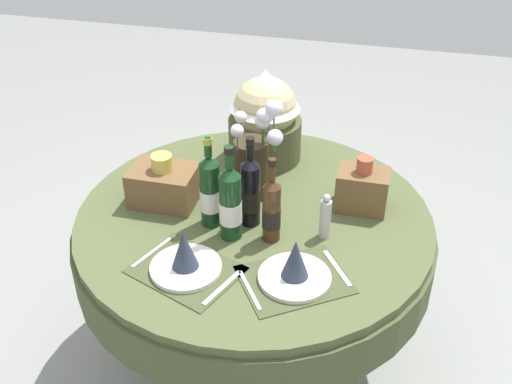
{
  "coord_description": "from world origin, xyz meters",
  "views": [
    {
      "loc": [
        0.46,
        -1.82,
        2.12
      ],
      "look_at": [
        0.0,
        0.03,
        0.85
      ],
      "focal_mm": 43.2,
      "sensor_mm": 36.0,
      "label": 1
    }
  ],
  "objects_px": {
    "wine_bottle_left": "(210,191)",
    "woven_basket_side_right": "(362,189)",
    "dining_table": "(254,243)",
    "place_setting_right": "(295,269)",
    "flower_vase": "(254,159)",
    "woven_basket_side_left": "(164,184)",
    "wine_bottle_right": "(249,191)",
    "pepper_mill": "(325,217)",
    "place_setting_left": "(185,260)",
    "wine_bottle_rear": "(230,203)",
    "wine_bottle_centre": "(272,210)",
    "gift_tub_back_centre": "(265,114)"
  },
  "relations": [
    {
      "from": "woven_basket_side_left",
      "to": "woven_basket_side_right",
      "type": "xyz_separation_m",
      "value": [
        0.74,
        0.14,
        0.01
      ]
    },
    {
      "from": "gift_tub_back_centre",
      "to": "woven_basket_side_left",
      "type": "bearing_deg",
      "value": -125.53
    },
    {
      "from": "wine_bottle_left",
      "to": "wine_bottle_rear",
      "type": "distance_m",
      "value": 0.11
    },
    {
      "from": "place_setting_left",
      "to": "wine_bottle_right",
      "type": "relative_size",
      "value": 1.16
    },
    {
      "from": "dining_table",
      "to": "woven_basket_side_right",
      "type": "relative_size",
      "value": 6.29
    },
    {
      "from": "dining_table",
      "to": "wine_bottle_centre",
      "type": "distance_m",
      "value": 0.3
    },
    {
      "from": "woven_basket_side_left",
      "to": "pepper_mill",
      "type": "bearing_deg",
      "value": -6.65
    },
    {
      "from": "wine_bottle_right",
      "to": "gift_tub_back_centre",
      "type": "bearing_deg",
      "value": 96.38
    },
    {
      "from": "place_setting_left",
      "to": "flower_vase",
      "type": "xyz_separation_m",
      "value": [
        0.11,
        0.49,
        0.12
      ]
    },
    {
      "from": "place_setting_right",
      "to": "dining_table",
      "type": "bearing_deg",
      "value": 123.94
    },
    {
      "from": "woven_basket_side_right",
      "to": "place_setting_left",
      "type": "bearing_deg",
      "value": -135.88
    },
    {
      "from": "wine_bottle_left",
      "to": "gift_tub_back_centre",
      "type": "relative_size",
      "value": 0.88
    },
    {
      "from": "place_setting_left",
      "to": "flower_vase",
      "type": "distance_m",
      "value": 0.52
    },
    {
      "from": "dining_table",
      "to": "pepper_mill",
      "type": "height_order",
      "value": "pepper_mill"
    },
    {
      "from": "place_setting_right",
      "to": "wine_bottle_left",
      "type": "height_order",
      "value": "wine_bottle_left"
    },
    {
      "from": "flower_vase",
      "to": "place_setting_left",
      "type": "bearing_deg",
      "value": -102.7
    },
    {
      "from": "wine_bottle_right",
      "to": "woven_basket_side_left",
      "type": "distance_m",
      "value": 0.36
    },
    {
      "from": "place_setting_right",
      "to": "wine_bottle_centre",
      "type": "bearing_deg",
      "value": 121.87
    },
    {
      "from": "flower_vase",
      "to": "woven_basket_side_left",
      "type": "bearing_deg",
      "value": -159.27
    },
    {
      "from": "woven_basket_side_left",
      "to": "woven_basket_side_right",
      "type": "bearing_deg",
      "value": 10.78
    },
    {
      "from": "flower_vase",
      "to": "wine_bottle_right",
      "type": "distance_m",
      "value": 0.18
    },
    {
      "from": "flower_vase",
      "to": "wine_bottle_rear",
      "type": "height_order",
      "value": "flower_vase"
    },
    {
      "from": "wine_bottle_left",
      "to": "wine_bottle_rear",
      "type": "xyz_separation_m",
      "value": [
        0.09,
        -0.05,
        0.0
      ]
    },
    {
      "from": "wine_bottle_left",
      "to": "place_setting_left",
      "type": "bearing_deg",
      "value": -90.68
    },
    {
      "from": "dining_table",
      "to": "flower_vase",
      "type": "distance_m",
      "value": 0.33
    },
    {
      "from": "flower_vase",
      "to": "wine_bottle_centre",
      "type": "height_order",
      "value": "flower_vase"
    },
    {
      "from": "wine_bottle_right",
      "to": "pepper_mill",
      "type": "distance_m",
      "value": 0.29
    },
    {
      "from": "wine_bottle_rear",
      "to": "woven_basket_side_left",
      "type": "height_order",
      "value": "wine_bottle_rear"
    },
    {
      "from": "place_setting_right",
      "to": "woven_basket_side_left",
      "type": "height_order",
      "value": "woven_basket_side_left"
    },
    {
      "from": "woven_basket_side_left",
      "to": "flower_vase",
      "type": "bearing_deg",
      "value": 20.73
    },
    {
      "from": "pepper_mill",
      "to": "gift_tub_back_centre",
      "type": "xyz_separation_m",
      "value": [
        -0.33,
        0.49,
        0.13
      ]
    },
    {
      "from": "dining_table",
      "to": "wine_bottle_centre",
      "type": "relative_size",
      "value": 4.16
    },
    {
      "from": "wine_bottle_centre",
      "to": "pepper_mill",
      "type": "xyz_separation_m",
      "value": [
        0.18,
        0.06,
        -0.04
      ]
    },
    {
      "from": "place_setting_left",
      "to": "gift_tub_back_centre",
      "type": "distance_m",
      "value": 0.81
    },
    {
      "from": "woven_basket_side_right",
      "to": "woven_basket_side_left",
      "type": "bearing_deg",
      "value": -169.22
    },
    {
      "from": "flower_vase",
      "to": "wine_bottle_centre",
      "type": "distance_m",
      "value": 0.29
    },
    {
      "from": "wine_bottle_left",
      "to": "place_setting_right",
      "type": "bearing_deg",
      "value": -33.33
    },
    {
      "from": "pepper_mill",
      "to": "woven_basket_side_right",
      "type": "bearing_deg",
      "value": 63.43
    },
    {
      "from": "flower_vase",
      "to": "woven_basket_side_right",
      "type": "xyz_separation_m",
      "value": [
        0.41,
        0.02,
        -0.08
      ]
    },
    {
      "from": "wine_bottle_left",
      "to": "woven_basket_side_right",
      "type": "relative_size",
      "value": 1.64
    },
    {
      "from": "dining_table",
      "to": "wine_bottle_centre",
      "type": "bearing_deg",
      "value": -53.0
    },
    {
      "from": "place_setting_left",
      "to": "wine_bottle_left",
      "type": "height_order",
      "value": "wine_bottle_left"
    },
    {
      "from": "dining_table",
      "to": "pepper_mill",
      "type": "relative_size",
      "value": 7.61
    },
    {
      "from": "wine_bottle_left",
      "to": "wine_bottle_centre",
      "type": "height_order",
      "value": "wine_bottle_left"
    },
    {
      "from": "woven_basket_side_left",
      "to": "wine_bottle_rear",
      "type": "bearing_deg",
      "value": -25.79
    },
    {
      "from": "place_setting_right",
      "to": "place_setting_left",
      "type": "bearing_deg",
      "value": -173.57
    },
    {
      "from": "wine_bottle_right",
      "to": "woven_basket_side_right",
      "type": "height_order",
      "value": "wine_bottle_right"
    },
    {
      "from": "wine_bottle_right",
      "to": "woven_basket_side_right",
      "type": "bearing_deg",
      "value": 26.79
    },
    {
      "from": "dining_table",
      "to": "woven_basket_side_right",
      "type": "height_order",
      "value": "woven_basket_side_right"
    },
    {
      "from": "place_setting_left",
      "to": "pepper_mill",
      "type": "bearing_deg",
      "value": 35.21
    }
  ]
}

